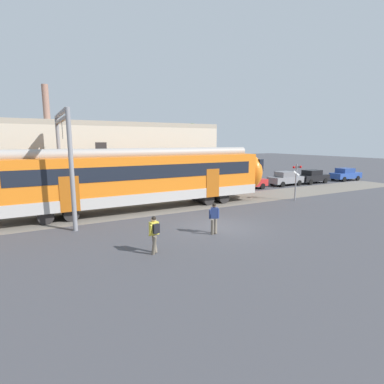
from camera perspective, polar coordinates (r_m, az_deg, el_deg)
ground_plane at (r=17.09m, az=4.90°, el=-6.69°), size 160.00×160.00×0.00m
pedestrian_yellow at (r=12.96m, az=-7.20°, el=-7.50°), size 0.54×0.68×1.67m
pedestrian_navy at (r=15.58m, az=4.23°, el=-4.61°), size 0.66×0.53×1.67m
parked_car_red at (r=30.83m, az=10.61°, el=1.98°), size 4.06×1.87×1.54m
parked_car_grey at (r=34.43m, az=17.40°, el=2.49°), size 4.00×1.76×1.54m
parked_car_black at (r=37.37m, az=21.97°, el=2.76°), size 4.02×1.80×1.54m
parked_car_blue at (r=41.74m, az=27.19°, el=3.04°), size 4.07×1.89×1.54m
catenary_gantry at (r=20.11m, az=-23.26°, el=7.49°), size 0.24×6.64×6.53m
crossing_signal at (r=25.65m, az=19.24°, el=2.85°), size 0.96×0.22×3.00m
background_building at (r=27.97m, az=-14.13°, el=6.08°), size 18.14×5.00×9.20m
street_tree_right at (r=37.14m, az=-0.02°, el=10.39°), size 3.27×3.27×6.97m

